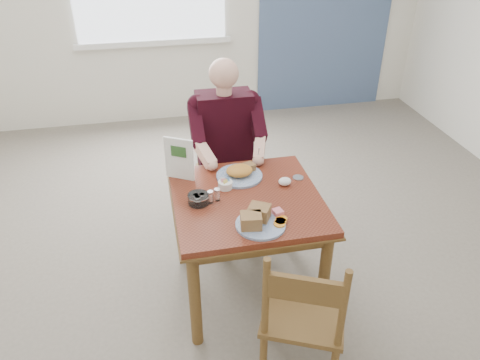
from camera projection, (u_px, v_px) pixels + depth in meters
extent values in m
plane|color=#675E53|center=(246.00, 287.00, 3.26)|extent=(6.00, 6.00, 0.00)
ellipsoid|color=yellow|center=(253.00, 219.00, 2.65)|extent=(0.07, 0.05, 0.03)
ellipsoid|color=white|center=(285.00, 181.00, 2.97)|extent=(0.10, 0.09, 0.05)
cylinder|color=silver|center=(298.00, 178.00, 3.05)|extent=(0.08, 0.08, 0.01)
cube|color=white|center=(154.00, 43.00, 5.17)|extent=(1.72, 0.04, 0.06)
cube|color=maroon|center=(247.00, 200.00, 2.88)|extent=(0.90, 0.90, 0.04)
cube|color=brown|center=(247.00, 204.00, 2.89)|extent=(0.92, 0.92, 0.01)
cylinder|color=brown|center=(195.00, 299.00, 2.68)|extent=(0.07, 0.07, 0.71)
cylinder|color=brown|center=(324.00, 280.00, 2.82)|extent=(0.07, 0.07, 0.71)
cylinder|color=brown|center=(181.00, 220.00, 3.33)|extent=(0.07, 0.07, 0.71)
cylinder|color=brown|center=(287.00, 207.00, 3.47)|extent=(0.07, 0.07, 0.71)
cube|color=brown|center=(262.00, 249.00, 2.59)|extent=(0.80, 0.03, 0.08)
cube|color=brown|center=(235.00, 177.00, 3.24)|extent=(0.80, 0.03, 0.08)
cube|color=brown|center=(184.00, 217.00, 2.85)|extent=(0.03, 0.80, 0.08)
cube|color=brown|center=(307.00, 202.00, 2.98)|extent=(0.03, 0.80, 0.08)
cylinder|color=brown|center=(208.00, 216.00, 3.58)|extent=(0.04, 0.04, 0.45)
cylinder|color=brown|center=(253.00, 211.00, 3.65)|extent=(0.04, 0.04, 0.45)
cylinder|color=brown|center=(201.00, 191.00, 3.88)|extent=(0.04, 0.04, 0.45)
cylinder|color=brown|center=(243.00, 187.00, 3.95)|extent=(0.04, 0.04, 0.45)
cube|color=brown|center=(226.00, 175.00, 3.64)|extent=(0.42, 0.42, 0.03)
cylinder|color=brown|center=(199.00, 140.00, 3.64)|extent=(0.04, 0.04, 0.50)
cylinder|color=brown|center=(244.00, 136.00, 3.70)|extent=(0.04, 0.04, 0.50)
cube|color=brown|center=(221.00, 126.00, 3.61)|extent=(0.38, 0.03, 0.14)
cylinder|color=brown|center=(274.00, 313.00, 2.76)|extent=(0.05, 0.05, 0.45)
cylinder|color=brown|center=(335.00, 323.00, 2.70)|extent=(0.05, 0.05, 0.45)
cube|color=brown|center=(304.00, 312.00, 2.45)|extent=(0.56, 0.56, 0.03)
cylinder|color=brown|center=(266.00, 299.00, 2.22)|extent=(0.05, 0.05, 0.50)
cylinder|color=brown|center=(343.00, 312.00, 2.15)|extent=(0.05, 0.05, 0.50)
cube|color=brown|center=(305.00, 290.00, 2.13)|extent=(0.36, 0.18, 0.14)
cube|color=gray|center=(215.00, 176.00, 3.48)|extent=(0.13, 0.38, 0.12)
cube|color=gray|center=(242.00, 173.00, 3.52)|extent=(0.13, 0.38, 0.12)
cube|color=gray|center=(220.00, 223.00, 3.49)|extent=(0.10, 0.10, 0.48)
cube|color=gray|center=(247.00, 219.00, 3.53)|extent=(0.10, 0.10, 0.48)
cube|color=black|center=(224.00, 130.00, 3.47)|extent=(0.40, 0.22, 0.58)
sphere|color=black|center=(198.00, 104.00, 3.32)|extent=(0.15, 0.15, 0.15)
sphere|color=black|center=(250.00, 100.00, 3.39)|extent=(0.15, 0.15, 0.15)
cylinder|color=#DDA38C|center=(224.00, 91.00, 3.29)|extent=(0.11, 0.11, 0.08)
sphere|color=#DDA38C|center=(224.00, 73.00, 3.22)|extent=(0.21, 0.21, 0.21)
cube|color=black|center=(196.00, 124.00, 3.27)|extent=(0.09, 0.29, 0.27)
cube|color=black|center=(257.00, 119.00, 3.35)|extent=(0.09, 0.29, 0.27)
sphere|color=black|center=(199.00, 144.00, 3.23)|extent=(0.09, 0.09, 0.09)
sphere|color=black|center=(261.00, 138.00, 3.30)|extent=(0.09, 0.09, 0.09)
cube|color=#DDA38C|center=(205.00, 154.00, 3.18)|extent=(0.14, 0.23, 0.14)
cube|color=#DDA38C|center=(259.00, 149.00, 3.24)|extent=(0.14, 0.23, 0.14)
sphere|color=#DDA38C|center=(212.00, 165.00, 3.12)|extent=(0.08, 0.08, 0.08)
sphere|color=#DDA38C|center=(258.00, 160.00, 3.18)|extent=(0.08, 0.08, 0.08)
cylinder|color=silver|center=(258.00, 154.00, 3.15)|extent=(0.01, 0.05, 0.12)
cylinder|color=white|center=(261.00, 225.00, 2.62)|extent=(0.35, 0.35, 0.02)
cube|color=tan|center=(251.00, 221.00, 2.57)|extent=(0.13, 0.12, 0.08)
cube|color=tan|center=(259.00, 212.00, 2.64)|extent=(0.15, 0.14, 0.08)
cylinder|color=orange|center=(280.00, 224.00, 2.60)|extent=(0.09, 0.09, 0.01)
cylinder|color=orange|center=(280.00, 221.00, 2.62)|extent=(0.08, 0.08, 0.01)
cylinder|color=orange|center=(281.00, 219.00, 2.64)|extent=(0.07, 0.07, 0.01)
cube|color=#E96E7B|center=(278.00, 212.00, 2.68)|extent=(0.06, 0.07, 0.03)
cylinder|color=white|center=(239.00, 176.00, 3.06)|extent=(0.39, 0.39, 0.02)
ellipsoid|color=#C57D2E|center=(239.00, 171.00, 3.04)|extent=(0.21, 0.20, 0.06)
cube|color=tan|center=(246.00, 168.00, 3.09)|extent=(0.13, 0.10, 0.04)
cylinder|color=white|center=(225.00, 185.00, 2.94)|extent=(0.10, 0.10, 0.05)
cube|color=pink|center=(224.00, 180.00, 2.92)|extent=(0.03, 0.01, 0.02)
cube|color=#6699D8|center=(227.00, 179.00, 2.94)|extent=(0.04, 0.02, 0.02)
cube|color=#EAD159|center=(225.00, 181.00, 2.91)|extent=(0.03, 0.03, 0.02)
cube|color=white|center=(223.00, 179.00, 2.94)|extent=(0.03, 0.02, 0.02)
cylinder|color=white|center=(211.00, 198.00, 2.80)|extent=(0.04, 0.04, 0.07)
cylinder|color=silver|center=(210.00, 192.00, 2.78)|extent=(0.05, 0.05, 0.01)
cylinder|color=white|center=(217.00, 196.00, 2.82)|extent=(0.04, 0.04, 0.07)
cylinder|color=silver|center=(217.00, 190.00, 2.80)|extent=(0.05, 0.05, 0.01)
cylinder|color=white|center=(198.00, 199.00, 2.80)|extent=(0.17, 0.17, 0.06)
cylinder|color=white|center=(196.00, 196.00, 2.79)|extent=(0.04, 0.04, 0.02)
cylinder|color=white|center=(202.00, 196.00, 2.79)|extent=(0.04, 0.04, 0.02)
cylinder|color=white|center=(197.00, 198.00, 2.77)|extent=(0.04, 0.04, 0.02)
cube|color=white|center=(179.00, 159.00, 2.98)|extent=(0.18, 0.11, 0.29)
cube|color=#2D5926|center=(178.00, 152.00, 2.94)|extent=(0.09, 0.05, 0.07)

